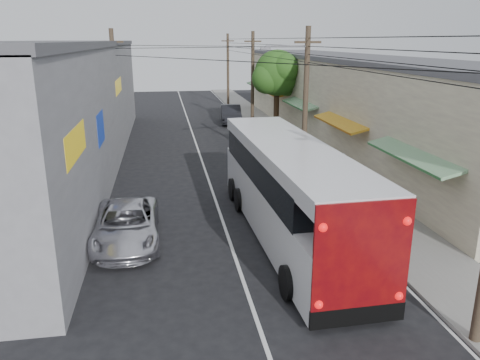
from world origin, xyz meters
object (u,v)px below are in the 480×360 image
(coach_bus, at_px, (288,189))
(pedestrian_near, at_px, (299,155))
(pedestrian_far, at_px, (341,168))
(parked_suv, at_px, (278,162))
(jeepney, at_px, (127,225))
(parked_car_mid, at_px, (251,136))
(parked_car_far, at_px, (231,114))

(coach_bus, relative_size, pedestrian_near, 8.31)
(pedestrian_near, distance_m, pedestrian_far, 3.41)
(parked_suv, relative_size, pedestrian_far, 4.03)
(coach_bus, height_order, jeepney, coach_bus)
(parked_suv, height_order, pedestrian_near, parked_suv)
(parked_car_mid, xyz_separation_m, parked_car_far, (0.00, 9.84, 0.05))
(pedestrian_near, relative_size, pedestrian_far, 0.98)
(parked_car_far, height_order, pedestrian_near, pedestrian_near)
(parked_car_mid, height_order, pedestrian_near, pedestrian_near)
(pedestrian_near, bearing_deg, parked_car_far, -105.31)
(jeepney, distance_m, pedestrian_far, 12.01)
(jeepney, xyz_separation_m, parked_car_far, (7.60, 25.39, 0.11))
(parked_suv, xyz_separation_m, pedestrian_far, (2.96, -1.61, -0.01))
(parked_suv, relative_size, parked_car_mid, 1.39)
(coach_bus, bearing_deg, pedestrian_far, 51.84)
(coach_bus, height_order, parked_suv, coach_bus)
(parked_car_mid, distance_m, parked_car_far, 9.84)
(jeepney, distance_m, parked_car_far, 26.50)
(coach_bus, distance_m, jeepney, 6.21)
(parked_car_far, relative_size, pedestrian_near, 3.25)
(jeepney, height_order, pedestrian_near, pedestrian_near)
(parked_suv, relative_size, parked_car_far, 1.26)
(pedestrian_near, bearing_deg, jeepney, 23.03)
(parked_suv, distance_m, pedestrian_near, 2.20)
(pedestrian_near, bearing_deg, parked_suv, 22.62)
(jeepney, bearing_deg, parked_suv, 43.03)
(pedestrian_far, bearing_deg, coach_bus, 49.72)
(coach_bus, relative_size, pedestrian_far, 8.15)
(jeepney, bearing_deg, pedestrian_far, 27.52)
(jeepney, relative_size, parked_car_far, 1.03)
(jeepney, distance_m, parked_car_mid, 17.31)
(parked_car_mid, xyz_separation_m, pedestrian_near, (1.60, -6.71, 0.12))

